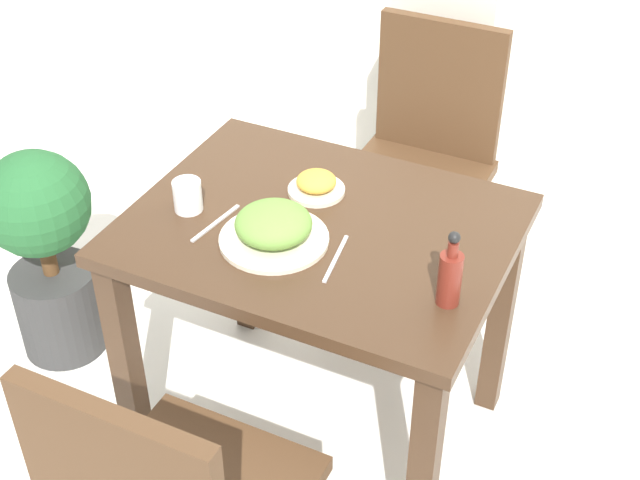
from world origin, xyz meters
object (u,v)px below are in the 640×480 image
at_px(food_plate, 274,227).
at_px(chair_far, 423,153).
at_px(side_plate, 316,184).
at_px(sauce_bottle, 450,276).
at_px(potted_plant_left, 46,247).
at_px(drink_cup, 188,196).
at_px(person_figure, 444,91).

bearing_deg(food_plate, chair_far, 85.00).
distance_m(food_plate, side_plate, 0.23).
bearing_deg(sauce_bottle, potted_plant_left, 175.14).
distance_m(side_plate, drink_cup, 0.32).
xyz_separation_m(food_plate, drink_cup, (-0.25, 0.02, -0.00)).
distance_m(chair_far, sauce_bottle, 0.98).
height_order(chair_far, potted_plant_left, chair_far).
bearing_deg(chair_far, person_figure, 98.60).
bearing_deg(sauce_bottle, chair_far, 112.69).
xyz_separation_m(side_plate, sauce_bottle, (0.44, -0.26, 0.05)).
bearing_deg(chair_far, sauce_bottle, -67.31).
height_order(drink_cup, person_figure, person_figure).
bearing_deg(sauce_bottle, person_figure, 109.13).
bearing_deg(potted_plant_left, drink_cup, -5.18).
bearing_deg(sauce_bottle, side_plate, 149.42).
relative_size(food_plate, drink_cup, 3.24).
bearing_deg(sauce_bottle, food_plate, 176.00).
distance_m(chair_far, potted_plant_left, 1.18).
height_order(side_plate, drink_cup, drink_cup).
bearing_deg(side_plate, potted_plant_left, -169.43).
bearing_deg(person_figure, sauce_bottle, -70.87).
height_order(chair_far, person_figure, person_figure).
distance_m(food_plate, sauce_bottle, 0.44).
bearing_deg(person_figure, potted_plant_left, -127.93).
height_order(sauce_bottle, potted_plant_left, sauce_bottle).
bearing_deg(drink_cup, sauce_bottle, -4.60).
bearing_deg(potted_plant_left, sauce_bottle, -4.86).
height_order(chair_far, side_plate, chair_far).
distance_m(drink_cup, potted_plant_left, 0.68).
bearing_deg(person_figure, side_plate, -91.62).
relative_size(chair_far, drink_cup, 11.55).
distance_m(potted_plant_left, person_figure, 1.38).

